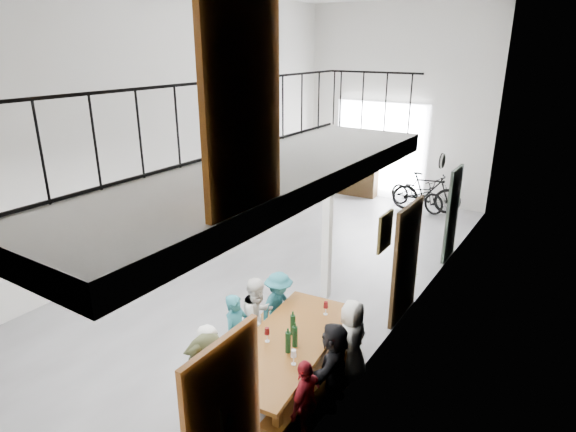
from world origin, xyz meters
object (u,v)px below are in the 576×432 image
Objects in this scene: bench_inner at (244,360)px; oak_barrel at (298,184)px; serving_counter at (349,178)px; side_bench at (239,212)px; bicycle_near at (417,193)px; tasting_table at (288,346)px; host_standing at (208,430)px.

oak_barrel reaches higher than bench_inner.
side_bench is at bearing -112.35° from serving_counter.
tasting_table is at bearing -153.64° from bicycle_near.
tasting_table is at bearing -59.08° from oak_barrel.
bench_inner is at bearing -63.58° from oak_barrel.
host_standing reaches higher than tasting_table.
bicycle_near is (-1.38, 10.12, -0.51)m from host_standing.
tasting_table is 8.33m from oak_barrel.
tasting_table is 1.88m from host_standing.
side_bench is 2.39m from oak_barrel.
tasting_table is 1.32× the size of bench_inner.
serving_counter is at bearing 105.44° from tasting_table.
oak_barrel is 1.75m from serving_counter.
serving_counter is (0.92, 1.49, -0.02)m from oak_barrel.
bench_inner is 1.08× the size of bicycle_near.
oak_barrel reaches higher than side_bench.
host_standing is at bearing -70.14° from bench_inner.
oak_barrel is (-4.28, 7.14, -0.21)m from tasting_table.
bench_inner is 6.19m from side_bench.
serving_counter reaches higher than tasting_table.
bicycle_near is at bearing 91.63° from tasting_table.
bench_inner is at bearing -51.01° from side_bench.
serving_counter is at bearing 71.85° from side_bench.
side_bench is at bearing 119.51° from bench_inner.
serving_counter is (-2.64, 8.66, 0.25)m from bench_inner.
bench_inner is 8.01m from oak_barrel.
bicycle_near is at bearing 44.59° from side_bench.
side_bench is (-3.90, 4.81, 0.04)m from bench_inner.
host_standing reaches higher than oak_barrel.
oak_barrel is 0.51× the size of host_standing.
oak_barrel is at bearing 128.46° from bicycle_near.
bicycle_near is (-1.08, 8.28, -0.24)m from tasting_table.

